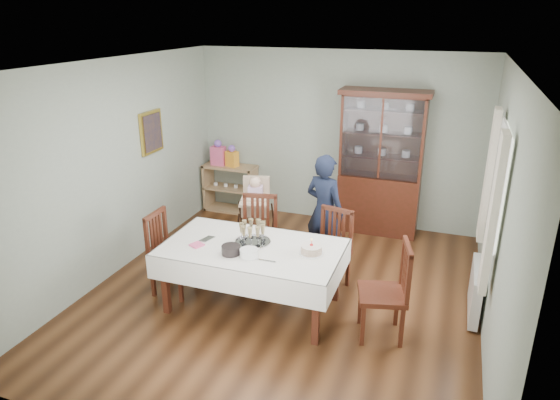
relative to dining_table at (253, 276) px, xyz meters
The scene contains 25 objects.
floor 0.59m from the dining_table, 57.88° to the left, with size 5.00×5.00×0.00m, color #593319.
room_shell 1.62m from the dining_table, 75.33° to the left, with size 5.00×5.00×5.00m.
dining_table is the anchor object (origin of this frame).
china_cabinet 2.91m from the dining_table, 69.46° to the left, with size 1.30×0.48×2.18m.
sideboard 3.06m from the dining_table, 119.61° to the left, with size 0.90×0.38×0.80m.
picture_frame 2.63m from the dining_table, 149.23° to the left, with size 0.04×0.48×0.58m, color gold.
window 2.80m from the dining_table, 15.46° to the left, with size 0.04×1.02×1.22m, color white.
curtain_left 2.63m from the dining_table, ahead, with size 0.07×0.30×1.55m, color silver.
curtain_right 2.93m from the dining_table, 28.46° to the left, with size 0.07×0.30×1.55m, color silver.
radiator 2.49m from the dining_table, 15.83° to the left, with size 0.10×0.80×0.55m, color white.
chair_far_left 0.76m from the dining_table, 107.40° to the left, with size 0.55×0.55×1.04m.
chair_far_right 1.00m from the dining_table, 44.30° to the left, with size 0.53×0.53×0.99m.
chair_end_left 1.04m from the dining_table, behind, with size 0.46×0.46×1.01m.
chair_end_right 1.49m from the dining_table, ahead, with size 0.58×0.58×1.05m.
woman 1.43m from the dining_table, 69.14° to the left, with size 0.56×0.37×1.53m, color black.
high_chair 1.41m from the dining_table, 110.65° to the left, with size 0.61×0.61×1.12m.
champagne_tray 0.47m from the dining_table, 107.77° to the left, with size 0.41×0.41×0.25m.
birthday_cake 0.79m from the dining_table, ahead, with size 0.27×0.27×0.18m.
plate_stack_dark 0.51m from the dining_table, 120.64° to the right, with size 0.20×0.20×0.10m, color black.
plate_stack_white 0.48m from the dining_table, 74.86° to the right, with size 0.20×0.20×0.08m, color white.
napkin_stack 0.73m from the dining_table, 162.52° to the right, with size 0.13×0.13×0.02m, color #E85585.
cutlery 0.71m from the dining_table, behind, with size 0.12×0.17×0.01m, color silver, non-canonical shape.
cake_knife 0.53m from the dining_table, 47.85° to the right, with size 0.27×0.02×0.01m, color silver.
gift_bag_pink 3.20m from the dining_table, 122.88° to the left, with size 0.23×0.15×0.43m.
gift_bag_orange 3.07m from the dining_table, 118.90° to the left, with size 0.23×0.19×0.36m.
Camera 1 is at (1.73, -4.99, 3.19)m, focal length 32.00 mm.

